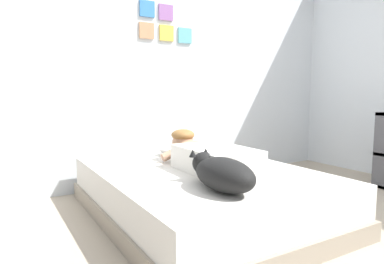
# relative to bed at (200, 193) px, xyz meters

# --- Properties ---
(ground_plane) EXTENTS (12.78, 12.78, 0.00)m
(ground_plane) POSITION_rel_bed_xyz_m (0.25, -0.62, -0.18)
(ground_plane) COLOR tan
(back_wall) EXTENTS (4.39, 0.12, 2.50)m
(back_wall) POSITION_rel_bed_xyz_m (0.25, 1.12, 1.07)
(back_wall) COLOR silver
(back_wall) RESTS_ON ground
(bed) EXTENTS (1.48, 1.97, 0.36)m
(bed) POSITION_rel_bed_xyz_m (0.00, 0.00, 0.00)
(bed) COLOR gray
(bed) RESTS_ON ground
(pillow) EXTENTS (0.52, 0.32, 0.11)m
(pillow) POSITION_rel_bed_xyz_m (0.22, 0.63, 0.24)
(pillow) COLOR white
(pillow) RESTS_ON bed
(person_lying) EXTENTS (0.43, 0.92, 0.27)m
(person_lying) POSITION_rel_bed_xyz_m (0.05, 0.01, 0.29)
(person_lying) COLOR silver
(person_lying) RESTS_ON bed
(dog) EXTENTS (0.26, 0.57, 0.21)m
(dog) POSITION_rel_bed_xyz_m (-0.19, -0.54, 0.29)
(dog) COLOR black
(dog) RESTS_ON bed
(coffee_cup) EXTENTS (0.12, 0.09, 0.07)m
(coffee_cup) POSITION_rel_bed_xyz_m (0.19, 0.45, 0.22)
(coffee_cup) COLOR teal
(coffee_cup) RESTS_ON bed
(cell_phone) EXTENTS (0.07, 0.14, 0.01)m
(cell_phone) POSITION_rel_bed_xyz_m (0.09, 0.09, 0.19)
(cell_phone) COLOR black
(cell_phone) RESTS_ON bed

